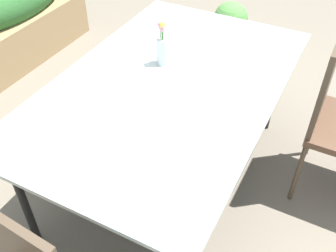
# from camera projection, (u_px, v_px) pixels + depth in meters

# --- Properties ---
(ground_plane) EXTENTS (12.00, 12.00, 0.00)m
(ground_plane) POSITION_uv_depth(u_px,v_px,m) (178.00, 168.00, 2.68)
(ground_plane) COLOR #756B5B
(dining_table) EXTENTS (1.84, 1.15, 0.75)m
(dining_table) POSITION_uv_depth(u_px,v_px,m) (168.00, 89.00, 2.16)
(dining_table) COLOR silver
(dining_table) RESTS_ON ground
(flower_vase) EXTENTS (0.07, 0.07, 0.27)m
(flower_vase) POSITION_uv_depth(u_px,v_px,m) (163.00, 47.00, 2.21)
(flower_vase) COLOR silver
(flower_vase) RESTS_ON dining_table
(potted_plant) EXTENTS (0.32, 0.32, 0.50)m
(potted_plant) POSITION_uv_depth(u_px,v_px,m) (230.00, 27.00, 3.67)
(potted_plant) COLOR #9E6047
(potted_plant) RESTS_ON ground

